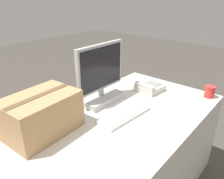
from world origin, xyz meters
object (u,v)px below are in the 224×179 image
Objects in this scene: monitor at (101,80)px; desk_phone at (149,88)px; paper_cup_right at (210,92)px; keyboard at (124,114)px; spoon at (184,103)px; cardboard_box at (41,114)px.

desk_phone is at bearing -24.65° from monitor.
desk_phone is at bearing 115.76° from paper_cup_right.
keyboard is 3.05× the size of spoon.
keyboard is 0.51m from spoon.
paper_cup_right is at bearing -45.27° from monitor.
paper_cup_right is (0.69, -0.34, 0.04)m from keyboard.
monitor is at bearing 1.63° from cardboard_box.
keyboard reaches higher than spoon.
monitor is 0.34m from keyboard.
monitor is 1.09× the size of keyboard.
keyboard is at bearing 153.55° from paper_cup_right.
keyboard is 1.91× the size of desk_phone.
cardboard_box reaches higher than spoon.
keyboard is at bearing -163.08° from desk_phone.
monitor is 0.67m from spoon.
monitor is 1.03× the size of cardboard_box.
desk_phone reaches higher than keyboard.
cardboard_box is (-0.47, 0.27, 0.11)m from keyboard.
paper_cup_right is 0.69× the size of spoon.
desk_phone is (0.41, -0.19, -0.15)m from monitor.
spoon is at bearing -28.56° from cardboard_box.
monitor reaches higher than cardboard_box.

